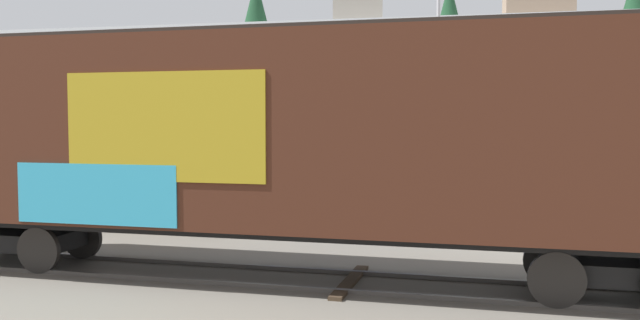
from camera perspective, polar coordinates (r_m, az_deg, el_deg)
name	(u,v)px	position (r m, az deg, el deg)	size (l,w,h in m)	color
ground_plane	(296,280)	(12.80, -2.06, -10.25)	(260.00, 260.00, 0.00)	slate
track	(360,282)	(12.49, 3.46, -10.41)	(60.02, 3.98, 0.08)	#4C4742
freight_car	(283,135)	(12.50, -3.20, 2.17)	(17.16, 3.40, 4.81)	#472316
flagpole	(446,29)	(24.58, 10.72, 10.95)	(1.46, 1.00, 9.79)	silver
hillside	(437,93)	(70.83, 10.01, 5.68)	(114.53, 30.19, 16.41)	silver
parked_car_tan	(167,199)	(19.09, -13.01, -3.28)	(4.78, 2.11, 1.62)	#9E8966
parked_car_blue	(351,200)	(18.13, 2.66, -3.47)	(4.70, 2.54, 1.69)	navy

